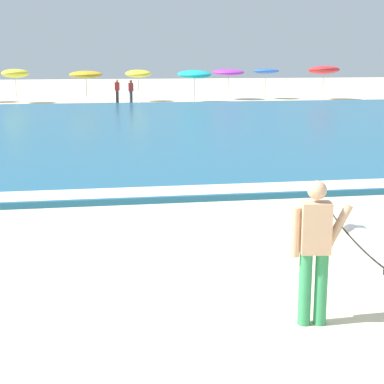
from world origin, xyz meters
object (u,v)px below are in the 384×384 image
object	(u,v)px
beach_umbrella_2	(86,75)
beachgoer_near_row_mid	(117,90)
beach_umbrella_3	(138,74)
surfer_with_board	(335,240)
beachgoer_near_row_left	(131,91)
beach_umbrella_5	(228,72)
beach_umbrella_6	(266,71)
beach_umbrella_1	(15,73)
beach_umbrella_4	(194,74)
beach_umbrella_7	(324,70)

from	to	relation	value
beach_umbrella_2	beachgoer_near_row_mid	size ratio (longest dim) A/B	1.36
beach_umbrella_3	surfer_with_board	bearing A→B (deg)	-91.62
beachgoer_near_row_left	surfer_with_board	bearing A→B (deg)	-90.57
beach_umbrella_2	beachgoer_near_row_left	xyz separation A→B (m)	(2.85, -0.60, -1.06)
beach_umbrella_5	beach_umbrella_6	world-z (taller)	beach_umbrella_5
beach_umbrella_5	beach_umbrella_6	xyz separation A→B (m)	(2.85, 0.14, 0.05)
beach_umbrella_1	beach_umbrella_4	distance (m)	11.89
beach_umbrella_2	beach_umbrella_4	distance (m)	7.25
surfer_with_board	beach_umbrella_1	distance (m)	37.72
surfer_with_board	beach_umbrella_1	world-z (taller)	beach_umbrella_1
surfer_with_board	beach_umbrella_7	bearing A→B (deg)	68.79
surfer_with_board	beach_umbrella_5	world-z (taller)	beach_umbrella_5
beachgoer_near_row_mid	surfer_with_board	bearing A→B (deg)	-89.23
beach_umbrella_1	beach_umbrella_5	world-z (taller)	beach_umbrella_1
beach_umbrella_3	beachgoer_near_row_left	size ratio (longest dim) A/B	1.40
beach_umbrella_3	beach_umbrella_6	size ratio (longest dim) A/B	1.00
surfer_with_board	beach_umbrella_6	bearing A→B (deg)	74.72
beach_umbrella_1	beachgoer_near_row_left	bearing A→B (deg)	-16.71
beachgoer_near_row_left	beachgoer_near_row_mid	size ratio (longest dim) A/B	1.00
beach_umbrella_2	beach_umbrella_7	distance (m)	16.86
surfer_with_board	beachgoer_near_row_left	distance (m)	34.80
surfer_with_board	beach_umbrella_7	xyz separation A→B (m)	(14.30, 36.83, 1.08)
beach_umbrella_5	beachgoer_near_row_mid	xyz separation A→B (m)	(-8.08, -2.22, -1.10)
beach_umbrella_1	beachgoer_near_row_left	size ratio (longest dim) A/B	1.45
surfer_with_board	beach_umbrella_7	world-z (taller)	beach_umbrella_7
beach_umbrella_7	beachgoer_near_row_mid	bearing A→B (deg)	-176.18
beach_umbrella_7	beachgoer_near_row_mid	distance (m)	14.87
beach_umbrella_6	beach_umbrella_7	xyz separation A→B (m)	(3.86, -1.37, 0.11)
beach_umbrella_4	beachgoer_near_row_mid	size ratio (longest dim) A/B	1.47
beach_umbrella_2	beach_umbrella_1	bearing A→B (deg)	160.38
beachgoer_near_row_mid	beach_umbrella_1	bearing A→B (deg)	169.83
beach_umbrella_1	beach_umbrella_3	size ratio (longest dim) A/B	1.03
surfer_with_board	beach_umbrella_1	bearing A→B (deg)	100.86
beach_umbrella_1	beach_umbrella_2	size ratio (longest dim) A/B	1.06
beach_umbrella_2	beachgoer_near_row_mid	xyz separation A→B (m)	(2.02, 0.45, -1.06)
beach_umbrella_3	beach_umbrella_4	xyz separation A→B (m)	(3.67, -1.36, -0.03)
beach_umbrella_1	beach_umbrella_6	size ratio (longest dim) A/B	1.03
beachgoer_near_row_left	beachgoer_near_row_mid	xyz separation A→B (m)	(-0.83, 1.05, 0.00)
beach_umbrella_7	beach_umbrella_2	bearing A→B (deg)	-175.10
beach_umbrella_6	beach_umbrella_4	bearing A→B (deg)	-157.70
beach_umbrella_1	beach_umbrella_5	distance (m)	14.73
beach_umbrella_7	beachgoer_near_row_left	size ratio (longest dim) A/B	1.57
surfer_with_board	beach_umbrella_1	xyz separation A→B (m)	(-7.11, 37.03, 0.92)
surfer_with_board	beachgoer_near_row_left	size ratio (longest dim) A/B	1.64
beach_umbrella_2	beach_umbrella_6	world-z (taller)	beach_umbrella_6
beach_umbrella_4	beachgoer_near_row_left	xyz separation A→B (m)	(-4.38, -1.07, -1.03)
beach_umbrella_7	beachgoer_near_row_left	distance (m)	14.15
beach_umbrella_5	surfer_with_board	bearing A→B (deg)	-101.28
beach_umbrella_7	beach_umbrella_6	bearing A→B (deg)	160.45
beach_umbrella_1	beach_umbrella_6	bearing A→B (deg)	3.81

